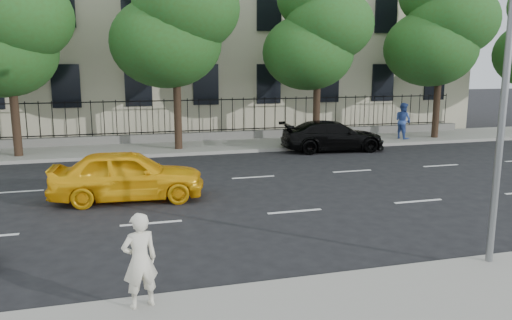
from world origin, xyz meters
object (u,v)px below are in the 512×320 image
Objects in this scene: yellow_taxi at (128,175)px; woman_near at (140,260)px; black_sedan at (333,136)px; street_light at (492,11)px.

woman_near reaches higher than yellow_taxi.
black_sedan is at bearing -139.85° from woman_near.
street_light is at bearing -129.77° from yellow_taxi.
yellow_taxi is at bearing 135.78° from street_light.
woman_near is (-6.97, -0.63, -4.19)m from street_light.
street_light is 8.16m from woman_near.
yellow_taxi is at bearing -104.82° from woman_near.
woman_near is at bearing 149.86° from black_sedan.
street_light reaches higher than black_sedan.
yellow_taxi is 11.63m from black_sedan.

